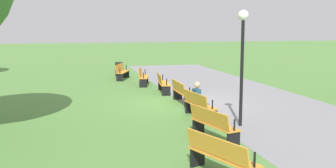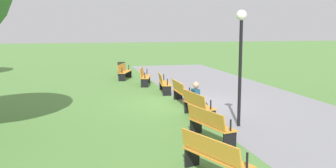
{
  "view_description": "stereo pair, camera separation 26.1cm",
  "coord_description": "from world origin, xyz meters",
  "px_view_note": "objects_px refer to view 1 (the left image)",
  "views": [
    {
      "loc": [
        14.66,
        -4.32,
        3.04
      ],
      "look_at": [
        -0.0,
        -0.62,
        0.8
      ],
      "focal_mm": 41.43,
      "sensor_mm": 36.0,
      "label": 1
    },
    {
      "loc": [
        14.72,
        -4.06,
        3.04
      ],
      "look_at": [
        -0.0,
        -0.62,
        0.8
      ],
      "focal_mm": 41.43,
      "sensor_mm": 36.0,
      "label": 2
    }
  ],
  "objects_px": {
    "person_seated": "(199,98)",
    "lamp_post": "(243,45)",
    "bench_3": "(181,92)",
    "trash_bin": "(119,69)",
    "bench_0": "(122,71)",
    "bench_2": "(163,83)",
    "bench_5": "(213,124)",
    "bench_4": "(199,104)",
    "bench_6": "(221,156)",
    "bench_1": "(143,76)"
  },
  "relations": [
    {
      "from": "bench_5",
      "to": "trash_bin",
      "type": "distance_m",
      "value": 14.35
    },
    {
      "from": "bench_0",
      "to": "bench_5",
      "type": "bearing_deg",
      "value": 24.21
    },
    {
      "from": "bench_4",
      "to": "person_seated",
      "type": "distance_m",
      "value": 0.35
    },
    {
      "from": "bench_3",
      "to": "bench_5",
      "type": "bearing_deg",
      "value": -6.88
    },
    {
      "from": "bench_0",
      "to": "bench_3",
      "type": "xyz_separation_m",
      "value": [
        7.67,
        1.4,
        0.0
      ]
    },
    {
      "from": "bench_5",
      "to": "trash_bin",
      "type": "xyz_separation_m",
      "value": [
        -14.33,
        -0.75,
        -0.04
      ]
    },
    {
      "from": "bench_0",
      "to": "bench_2",
      "type": "distance_m",
      "value": 5.21
    },
    {
      "from": "bench_2",
      "to": "bench_6",
      "type": "bearing_deg",
      "value": 0.04
    },
    {
      "from": "lamp_post",
      "to": "bench_4",
      "type": "bearing_deg",
      "value": -143.67
    },
    {
      "from": "bench_1",
      "to": "bench_3",
      "type": "height_order",
      "value": "same"
    },
    {
      "from": "bench_1",
      "to": "bench_4",
      "type": "bearing_deg",
      "value": 17.28
    },
    {
      "from": "bench_2",
      "to": "person_seated",
      "type": "distance_m",
      "value": 4.93
    },
    {
      "from": "bench_2",
      "to": "bench_6",
      "type": "height_order",
      "value": "same"
    },
    {
      "from": "bench_0",
      "to": "bench_2",
      "type": "height_order",
      "value": "same"
    },
    {
      "from": "bench_0",
      "to": "lamp_post",
      "type": "bearing_deg",
      "value": 31.44
    },
    {
      "from": "bench_2",
      "to": "bench_5",
      "type": "distance_m",
      "value": 7.79
    },
    {
      "from": "bench_6",
      "to": "person_seated",
      "type": "xyz_separation_m",
      "value": [
        -5.35,
        1.35,
        0.16
      ]
    },
    {
      "from": "bench_3",
      "to": "bench_5",
      "type": "xyz_separation_m",
      "value": [
        5.17,
        -0.62,
        0.0
      ]
    },
    {
      "from": "person_seated",
      "to": "lamp_post",
      "type": "height_order",
      "value": "lamp_post"
    },
    {
      "from": "bench_4",
      "to": "bench_6",
      "type": "height_order",
      "value": "same"
    },
    {
      "from": "bench_0",
      "to": "trash_bin",
      "type": "height_order",
      "value": "bench_0"
    },
    {
      "from": "bench_4",
      "to": "bench_6",
      "type": "bearing_deg",
      "value": -20.68
    },
    {
      "from": "bench_2",
      "to": "bench_3",
      "type": "xyz_separation_m",
      "value": [
        2.61,
        0.16,
        0.0
      ]
    },
    {
      "from": "bench_0",
      "to": "bench_6",
      "type": "height_order",
      "value": "same"
    },
    {
      "from": "bench_4",
      "to": "trash_bin",
      "type": "bearing_deg",
      "value": 178.99
    },
    {
      "from": "bench_4",
      "to": "person_seated",
      "type": "xyz_separation_m",
      "value": [
        -0.29,
        0.11,
        0.16
      ]
    },
    {
      "from": "bench_1",
      "to": "bench_6",
      "type": "relative_size",
      "value": 1.0
    },
    {
      "from": "lamp_post",
      "to": "bench_5",
      "type": "bearing_deg",
      "value": -47.26
    },
    {
      "from": "bench_5",
      "to": "bench_2",
      "type": "bearing_deg",
      "value": 162.72
    },
    {
      "from": "bench_6",
      "to": "bench_4",
      "type": "bearing_deg",
      "value": 145.47
    },
    {
      "from": "bench_5",
      "to": "bench_6",
      "type": "height_order",
      "value": "same"
    },
    {
      "from": "bench_6",
      "to": "person_seated",
      "type": "distance_m",
      "value": 5.52
    },
    {
      "from": "bench_0",
      "to": "bench_2",
      "type": "relative_size",
      "value": 1.01
    },
    {
      "from": "bench_6",
      "to": "trash_bin",
      "type": "relative_size",
      "value": 2.06
    },
    {
      "from": "bench_5",
      "to": "bench_3",
      "type": "bearing_deg",
      "value": 159.28
    },
    {
      "from": "person_seated",
      "to": "trash_bin",
      "type": "height_order",
      "value": "person_seated"
    },
    {
      "from": "bench_1",
      "to": "bench_3",
      "type": "xyz_separation_m",
      "value": [
        5.17,
        0.62,
        0.0
      ]
    },
    {
      "from": "bench_0",
      "to": "person_seated",
      "type": "height_order",
      "value": "person_seated"
    },
    {
      "from": "trash_bin",
      "to": "bench_4",
      "type": "bearing_deg",
      "value": 5.91
    },
    {
      "from": "bench_0",
      "to": "bench_6",
      "type": "bearing_deg",
      "value": 20.77
    },
    {
      "from": "bench_1",
      "to": "bench_6",
      "type": "xyz_separation_m",
      "value": [
        12.84,
        -0.77,
        0.0
      ]
    },
    {
      "from": "person_seated",
      "to": "trash_bin",
      "type": "xyz_separation_m",
      "value": [
        -11.48,
        -1.33,
        -0.2
      ]
    },
    {
      "from": "bench_0",
      "to": "bench_6",
      "type": "xyz_separation_m",
      "value": [
        15.33,
        0.0,
        0.0
      ]
    },
    {
      "from": "bench_4",
      "to": "person_seated",
      "type": "relative_size",
      "value": 1.5
    },
    {
      "from": "bench_1",
      "to": "bench_4",
      "type": "relative_size",
      "value": 1.01
    },
    {
      "from": "bench_3",
      "to": "bench_5",
      "type": "height_order",
      "value": "same"
    },
    {
      "from": "bench_0",
      "to": "lamp_post",
      "type": "height_order",
      "value": "lamp_post"
    },
    {
      "from": "person_seated",
      "to": "bench_5",
      "type": "bearing_deg",
      "value": -18.33
    },
    {
      "from": "bench_3",
      "to": "trash_bin",
      "type": "height_order",
      "value": "bench_3"
    },
    {
      "from": "bench_4",
      "to": "bench_6",
      "type": "xyz_separation_m",
      "value": [
        5.06,
        -1.24,
        0.0
      ]
    }
  ]
}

